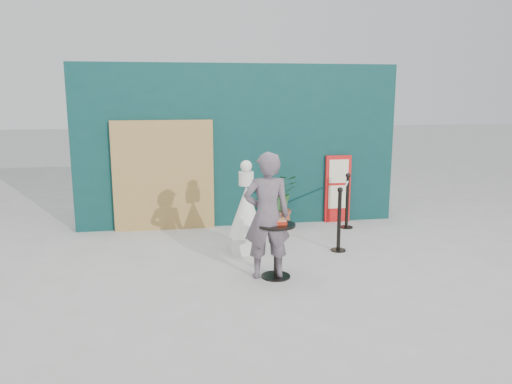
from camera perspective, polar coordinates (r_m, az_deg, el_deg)
name	(u,v)px	position (r m, az deg, el deg)	size (l,w,h in m)	color
ground	(271,284)	(6.70, 1.74, -10.43)	(60.00, 60.00, 0.00)	#ADAAA5
back_wall	(239,146)	(9.39, -2.00, 5.31)	(6.00, 0.30, 3.00)	#0B3232
bamboo_fence	(164,176)	(9.16, -10.51, 1.82)	(1.80, 0.08, 2.00)	tan
woman	(267,216)	(6.67, 1.27, -2.73)	(0.63, 0.41, 1.73)	slate
menu_board	(338,189)	(9.76, 9.32, 0.35)	(0.50, 0.07, 1.30)	red
statue	(246,215)	(7.81, -1.11, -2.65)	(0.57, 0.57, 1.46)	silver
cafe_table	(276,242)	(6.77, 2.31, -5.72)	(0.52, 0.52, 0.75)	black
food_basket	(276,221)	(6.70, 2.34, -3.35)	(0.26, 0.19, 0.11)	#B42713
planter	(280,197)	(9.14, 2.79, -0.61)	(0.60, 0.52, 1.03)	brown
stanchion_barrier	(343,210)	(8.68, 9.96, -2.10)	(0.84, 1.54, 1.03)	black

